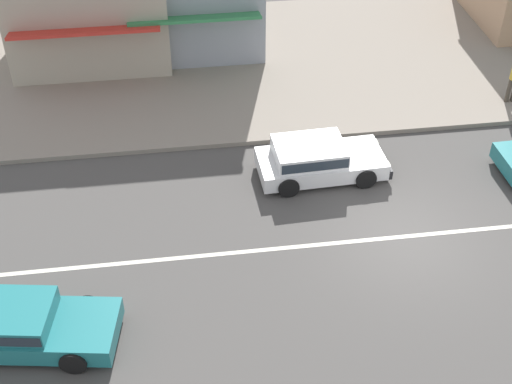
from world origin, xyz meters
name	(u,v)px	position (x,y,z in m)	size (l,w,h in m)	color
ground_plane	(406,236)	(0.00, 0.00, 0.00)	(160.00, 160.00, 0.00)	#4C4947
lane_centre_stripe	(406,236)	(0.00, 0.00, 0.00)	(50.40, 0.14, 0.01)	silver
kerb_strip	(327,58)	(0.00, 9.66, 0.07)	(68.00, 10.00, 0.15)	gray
hatchback_white_0	(317,159)	(-1.81, 2.93, 0.59)	(3.78, 1.89, 1.10)	white
sedan_teal_2	(18,325)	(-9.55, -2.19, 0.53)	(4.57, 2.28, 1.06)	teal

